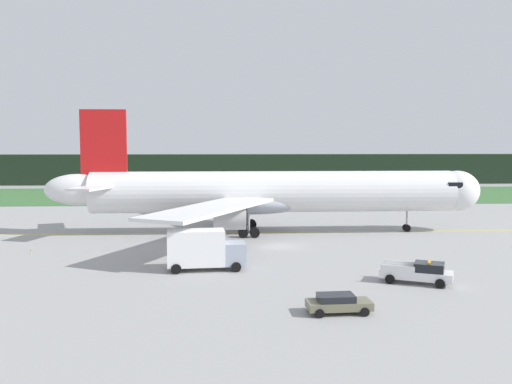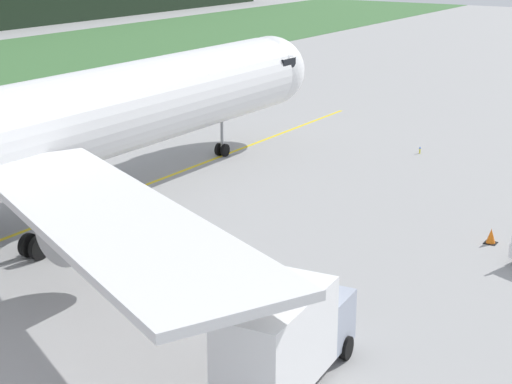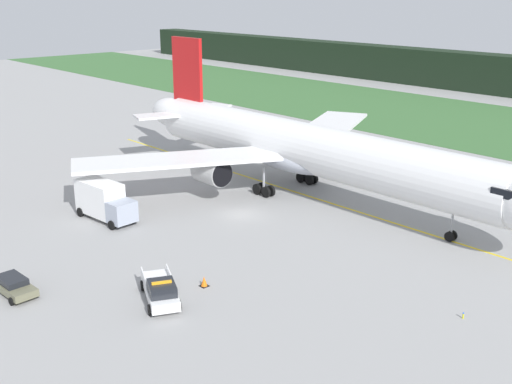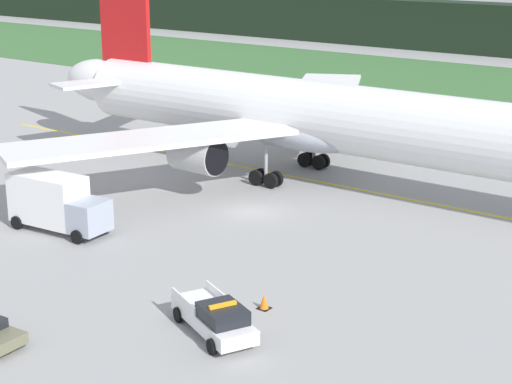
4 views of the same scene
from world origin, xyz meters
name	(u,v)px [view 3 (image 3 of 4)]	position (x,y,z in m)	size (l,w,h in m)	color
ground	(242,214)	(0.00, 0.00, 0.00)	(320.00, 320.00, 0.00)	#959594
taxiway_centerline_main	(307,196)	(0.29, 9.09, 0.00)	(73.07, 0.30, 0.01)	yellow
airliner	(304,148)	(-0.44, 9.09, 5.11)	(55.33, 44.37, 15.56)	white
ops_pickup_truck	(160,290)	(10.16, -16.32, 0.90)	(6.03, 4.20, 1.94)	white
catering_truck	(104,201)	(-7.69, -10.80, 1.91)	(7.19, 3.20, 3.82)	#99A2B3
staff_car	(13,285)	(1.99, -23.65, 0.70)	(4.45, 2.20, 1.30)	#65644B
apron_cone	(204,281)	(10.26, -12.53, 0.38)	(0.63, 0.63, 0.78)	black
taxiway_edge_light_east	(463,315)	(25.87, -2.49, 0.25)	(0.12, 0.12, 0.46)	yellow
taxiway_edge_light_west	(92,165)	(-25.98, -2.49, 0.21)	(0.12, 0.12, 0.38)	yellow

